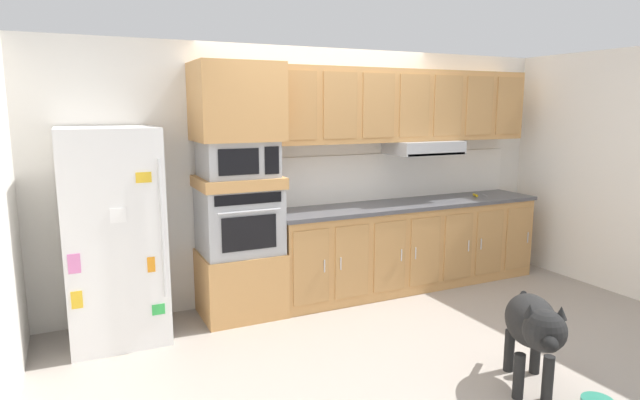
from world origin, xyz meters
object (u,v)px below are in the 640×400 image
screwdriver (476,195)px  built_in_oven (239,220)px  microwave (238,159)px  dog (533,326)px  refrigerator (113,236)px

screwdriver → built_in_oven: bearing=179.9°
microwave → dog: 2.76m
dog → built_in_oven: bearing=-112.5°
screwdriver → dog: 2.65m
dog → screwdriver: bearing=-177.2°
microwave → built_in_oven: bearing=179.2°
refrigerator → screwdriver: 3.86m
refrigerator → built_in_oven: 1.09m
built_in_oven → screwdriver: 2.77m
microwave → screwdriver: bearing=-0.1°
refrigerator → microwave: (1.08, 0.07, 0.58)m
built_in_oven → screwdriver: size_ratio=4.40×
built_in_oven → screwdriver: (2.77, -0.00, 0.03)m
microwave → refrigerator: bearing=-176.4°
built_in_oven → microwave: bearing=-0.8°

